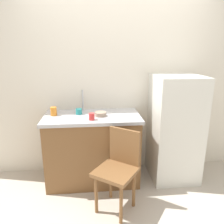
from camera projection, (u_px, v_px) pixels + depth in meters
The scene contains 11 objects.
ground_plane at pixel (126, 210), 2.44m from camera, with size 8.00×8.00×0.00m, color #BCB2A3.
back_wall at pixel (116, 78), 3.03m from camera, with size 4.80×0.10×2.65m, color silver.
cabinet_base at pixel (93, 150), 2.91m from camera, with size 1.17×0.60×0.87m, color brown.
countertop at pixel (92, 117), 2.78m from camera, with size 1.21×0.64×0.04m, color #B7B7BC.
faucet at pixel (83, 100), 2.97m from camera, with size 0.02×0.02×0.28m, color #B7B7BC.
refrigerator at pixel (175, 128), 2.93m from camera, with size 0.60×0.61×1.40m, color silver.
chair at pixel (118, 167), 2.37m from camera, with size 0.56×0.56×0.89m.
terracotta_bowl at pixel (100, 114), 2.74m from camera, with size 0.14×0.14×0.05m, color gray.
cup_teal at pixel (79, 111), 2.81m from camera, with size 0.08×0.08×0.07m, color teal.
cup_red at pixel (92, 117), 2.59m from camera, with size 0.07×0.07×0.08m, color red.
cup_orange at pixel (54, 111), 2.76m from camera, with size 0.08×0.08×0.11m, color orange.
Camera 1 is at (-0.35, -2.02, 1.73)m, focal length 35.35 mm.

